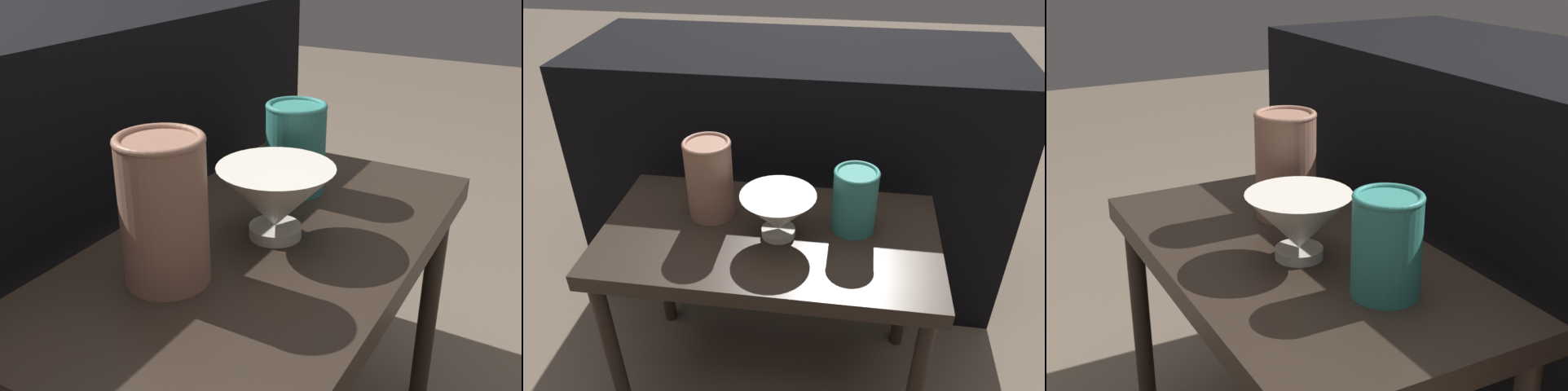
{
  "view_description": "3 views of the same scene",
  "coord_description": "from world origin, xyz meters",
  "views": [
    {
      "loc": [
        -0.68,
        -0.38,
        0.93
      ],
      "look_at": [
        0.03,
        0.02,
        0.57
      ],
      "focal_mm": 42.0,
      "sensor_mm": 36.0,
      "label": 1
    },
    {
      "loc": [
        0.16,
        -0.92,
        1.22
      ],
      "look_at": [
        0.04,
        -0.01,
        0.62
      ],
      "focal_mm": 35.0,
      "sensor_mm": 36.0,
      "label": 2
    },
    {
      "loc": [
        0.95,
        -0.5,
        1.0
      ],
      "look_at": [
        0.01,
        0.01,
        0.61
      ],
      "focal_mm": 50.0,
      "sensor_mm": 36.0,
      "label": 3
    }
  ],
  "objects": [
    {
      "name": "table",
      "position": [
        0.0,
        0.0,
        0.45
      ],
      "size": [
        0.78,
        0.42,
        0.51
      ],
      "color": "#2D231C",
      "rests_on": "ground_plane"
    },
    {
      "name": "bowl",
      "position": [
        0.02,
        -0.01,
        0.57
      ],
      "size": [
        0.17,
        0.17,
        0.11
      ],
      "color": "silver",
      "rests_on": "table"
    },
    {
      "name": "ground_plane",
      "position": [
        0.0,
        0.0,
        0.0
      ],
      "size": [
        8.0,
        8.0,
        0.0
      ],
      "primitive_type": "plane",
      "color": "#6B5B4C"
    },
    {
      "name": "couch_backdrop",
      "position": [
        0.0,
        0.51,
        0.39
      ],
      "size": [
        1.28,
        0.5,
        0.78
      ],
      "color": "black",
      "rests_on": "ground_plane"
    },
    {
      "name": "vase_textured_left",
      "position": [
        -0.15,
        0.06,
        0.61
      ],
      "size": [
        0.11,
        0.11,
        0.19
      ],
      "color": "#996B56",
      "rests_on": "table"
    },
    {
      "name": "vase_colorful_right",
      "position": [
        0.19,
        0.04,
        0.59
      ],
      "size": [
        0.1,
        0.1,
        0.15
      ],
      "color": "teal",
      "rests_on": "table"
    }
  ]
}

